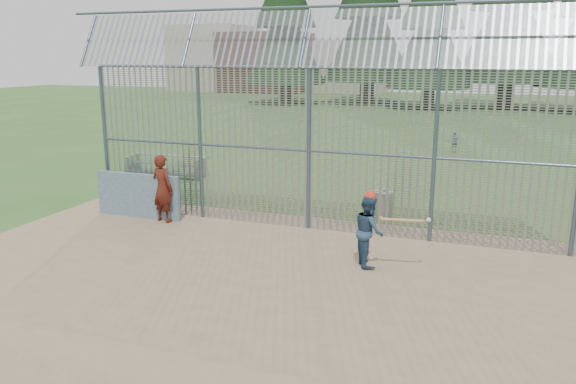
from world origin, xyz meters
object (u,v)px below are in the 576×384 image
at_px(dugout_wall, 138,195).
at_px(batter, 369,231).
at_px(bleacher, 166,165).
at_px(onlooker, 163,188).
at_px(trash_can, 384,205).

bearing_deg(dugout_wall, batter, -12.24).
bearing_deg(bleacher, batter, -36.11).
distance_m(batter, onlooker, 5.86).
distance_m(dugout_wall, bleacher, 5.47).
relative_size(onlooker, bleacher, 0.59).
bearing_deg(trash_can, onlooker, -156.66).
xyz_separation_m(onlooker, bleacher, (-3.08, 5.11, -0.50)).
bearing_deg(dugout_wall, bleacher, 114.12).
bearing_deg(onlooker, bleacher, -44.18).
bearing_deg(bleacher, trash_can, -18.29).
distance_m(trash_can, bleacher, 8.90).
bearing_deg(batter, onlooker, 51.51).
height_order(dugout_wall, onlooker, onlooker).
distance_m(onlooker, trash_can, 5.87).
xyz_separation_m(trash_can, bleacher, (-8.45, 2.79, 0.03)).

